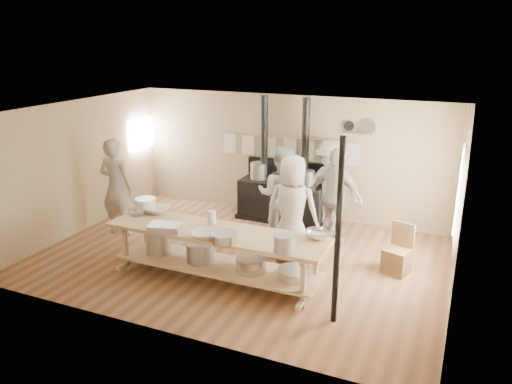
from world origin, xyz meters
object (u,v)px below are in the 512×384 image
cook_center (292,209)px  chair (397,259)px  cook_left (281,195)px  cook_right (336,197)px  prep_table (216,250)px  cook_by_window (330,186)px  cook_far_left (116,187)px  roasting_pan (165,228)px  stove (283,196)px

cook_center → chair: bearing=-178.2°
cook_left → cook_right: size_ratio=1.00×
prep_table → cook_by_window: (1.06, 2.85, 0.40)m
cook_center → cook_right: bearing=-122.7°
cook_left → cook_right: 1.02m
cook_far_left → cook_by_window: size_ratio=1.05×
prep_table → cook_right: bearing=58.0°
cook_right → chair: cook_right is taller
prep_table → cook_center: 1.51m
cook_far_left → roasting_pan: bearing=145.7°
cook_right → cook_far_left: bearing=33.1°
stove → cook_right: bearing=-32.0°
stove → cook_far_left: (-2.68, -2.04, 0.44)m
cook_right → roasting_pan: bearing=67.0°
prep_table → stove: bearing=90.0°
stove → cook_far_left: size_ratio=1.35×
stove → cook_left: size_ratio=1.41×
stove → cook_center: size_ratio=1.39×
cook_by_window → cook_center: bearing=-99.7°
stove → chair: (2.62, -1.61, -0.27)m
cook_right → chair: size_ratio=2.21×
cook_by_window → chair: cook_by_window is taller
stove → cook_by_window: stove is taller
cook_far_left → stove: bearing=-143.5°
cook_right → roasting_pan: cook_right is taller
stove → cook_by_window: size_ratio=1.42×
cook_far_left → cook_by_window: cook_far_left is taller
prep_table → cook_center: bearing=53.9°
stove → cook_center: (0.85, -1.84, 0.42)m
cook_by_window → chair: size_ratio=2.20×
cook_center → cook_far_left: bearing=-2.7°
stove → chair: 3.09m
cook_by_window → roasting_pan: cook_by_window is taller
cook_center → cook_by_window: 1.69m
cook_left → roasting_pan: 2.48m
prep_table → cook_left: cook_left is taller
cook_far_left → prep_table: bearing=159.3°
stove → cook_center: 2.07m
stove → cook_center: bearing=-65.2°
stove → roasting_pan: bearing=-102.1°
cook_left → roasting_pan: size_ratio=3.77×
prep_table → cook_left: 1.98m
cook_far_left → cook_left: bearing=-163.9°
cook_far_left → roasting_pan: 2.36m
roasting_pan → cook_left: bearing=64.0°
roasting_pan → cook_far_left: bearing=146.4°
prep_table → roasting_pan: 0.87m
prep_table → cook_far_left: (-2.68, 0.98, 0.44)m
cook_right → stove: bearing=-15.3°
cook_by_window → roasting_pan: (-1.78, -3.18, -0.01)m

